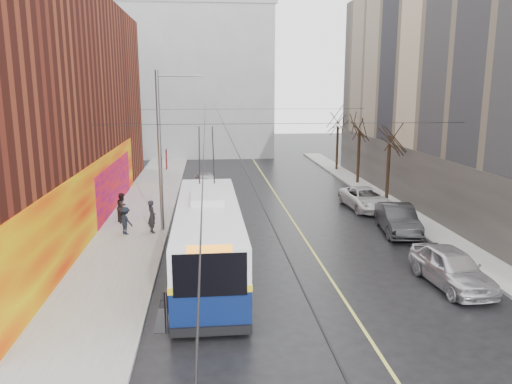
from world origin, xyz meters
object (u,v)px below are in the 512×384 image
pedestrian_c (125,221)px  tree_mid (360,122)px  parked_car_b (398,219)px  pedestrian_a (152,217)px  parked_car_a (451,267)px  tree_near (390,133)px  trolleybus (208,236)px  tree_far (338,118)px  streetlight_pole (163,148)px  parked_car_c (365,199)px  pedestrian_b (122,207)px  following_car (206,182)px

pedestrian_c → tree_mid: bearing=-99.9°
parked_car_b → pedestrian_a: size_ratio=2.65×
tree_mid → parked_car_a: 22.63m
tree_near → trolleybus: 18.13m
tree_far → parked_car_a: bearing=-95.4°
tree_far → parked_car_a: size_ratio=1.40×
streetlight_pole → trolleybus: (2.42, -6.48, -3.18)m
tree_mid → parked_car_b: size_ratio=1.37×
streetlight_pole → pedestrian_c: bearing=-162.4°
streetlight_pole → trolleybus: bearing=-69.5°
parked_car_a → parked_car_c: size_ratio=0.91×
parked_car_b → pedestrian_a: pedestrian_a is taller
pedestrian_a → parked_car_c: bearing=-95.6°
parked_car_a → parked_car_b: bearing=81.3°
tree_far → parked_car_b: bearing=-95.5°
parked_car_a → parked_car_c: parked_car_a is taller
trolleybus → parked_car_b: size_ratio=2.61×
streetlight_pole → tree_mid: bearing=40.7°
tree_mid → pedestrian_b: (-17.86, -10.79, -4.24)m
tree_mid → tree_far: (0.00, 7.00, -0.11)m
trolleybus → pedestrian_a: 6.79m
pedestrian_a → pedestrian_c: 1.44m
tree_near → pedestrian_c: bearing=-158.9°
tree_far → pedestrian_c: size_ratio=4.23×
pedestrian_b → parked_car_b: bearing=-89.5°
tree_mid → pedestrian_a: bearing=-139.6°
tree_far → tree_mid: bearing=-90.0°
parked_car_b → pedestrian_b: 16.20m
trolleybus → parked_car_a: (10.00, -2.54, -0.87)m
streetlight_pole → trolleybus: size_ratio=0.71×
tree_near → parked_car_a: tree_near is taller
parked_car_b → pedestrian_b: size_ratio=2.82×
streetlight_pole → pedestrian_b: (-2.72, 2.21, -3.83)m
parked_car_a → parked_car_c: bearing=83.5°
following_car → tree_mid: bearing=-1.7°
parked_car_a → pedestrian_b: size_ratio=2.71×
tree_far → pedestrian_b: size_ratio=3.80×
parked_car_a → parked_car_b: parked_car_b is taller
trolleybus → following_car: trolleybus is taller
parked_car_b → pedestrian_a: bearing=-176.3°
tree_far → parked_car_b: size_ratio=1.35×
parked_car_a → pedestrian_a: bearing=143.1°
tree_far → following_car: bearing=-146.1°
tree_near → tree_far: bearing=90.0°
trolleybus → streetlight_pole: bearing=110.2°
tree_far → following_car: tree_far is taller
parked_car_b → streetlight_pole: bearing=-178.6°
parked_car_b → parked_car_c: parked_car_b is taller
tree_near → following_car: 14.57m
following_car → pedestrian_c: bearing=-118.9°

